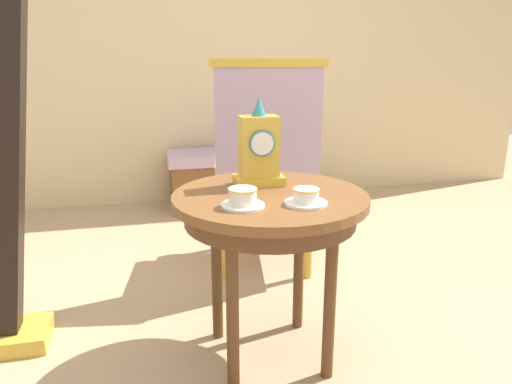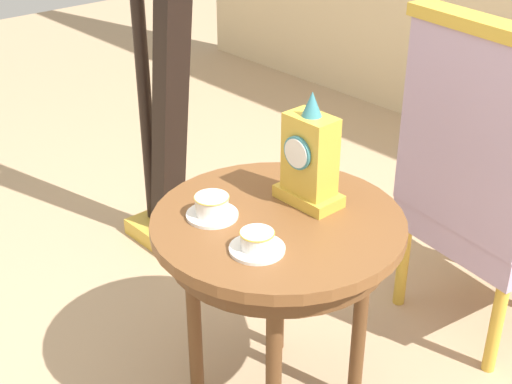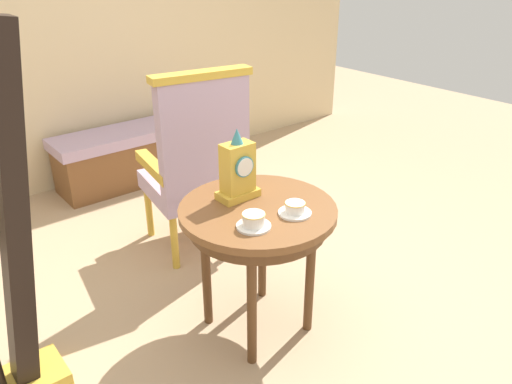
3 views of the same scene
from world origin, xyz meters
name	(u,v)px [view 3 (image 3 of 3)]	position (x,y,z in m)	size (l,w,h in m)	color
ground_plane	(244,324)	(0.00, 0.00, 0.00)	(10.00, 10.00, 0.00)	tan
side_table	(258,222)	(0.05, -0.04, 0.59)	(0.71, 0.71, 0.67)	brown
teacup_left	(254,221)	(-0.08, -0.18, 0.70)	(0.15, 0.15, 0.06)	white
teacup_right	(295,209)	(0.14, -0.20, 0.69)	(0.15, 0.15, 0.06)	white
mantel_clock	(238,171)	(0.04, 0.08, 0.80)	(0.19, 0.11, 0.34)	gold
armchair	(197,162)	(0.23, 0.73, 0.59)	(0.62, 0.61, 1.14)	#B299B7
harp	(1,247)	(-0.94, 0.27, 0.70)	(0.40, 0.24, 1.73)	gold
window_bench	(127,156)	(0.34, 1.95, 0.22)	(1.11, 0.40, 0.44)	#B299B7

